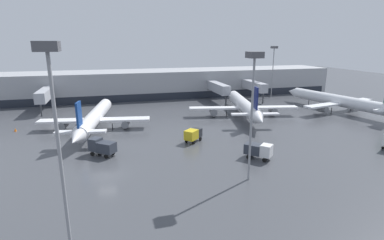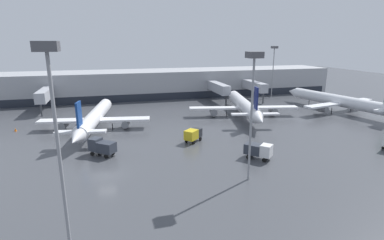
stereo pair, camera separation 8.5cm
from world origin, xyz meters
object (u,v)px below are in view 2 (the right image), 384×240
object	(u,v)px
service_truck_3	(193,134)
apron_light_mast_0	(253,80)
parked_jet_1	(340,101)
service_truck_0	(102,146)
apron_light_mast_3	(52,92)
service_truck_1	(258,150)
apron_light_mast_1	(274,57)
traffic_cone_0	(15,130)
parked_jet_0	(94,118)
parked_jet_3	(244,106)

from	to	relation	value
service_truck_3	apron_light_mast_0	world-z (taller)	apron_light_mast_0
parked_jet_1	service_truck_0	bearing A→B (deg)	92.83
service_truck_3	apron_light_mast_0	bearing A→B (deg)	-122.80
apron_light_mast_0	service_truck_3	bearing A→B (deg)	99.95
service_truck_3	apron_light_mast_3	distance (m)	35.40
service_truck_1	apron_light_mast_1	xyz separation A→B (m)	(30.79, 49.86, 12.11)
service_truck_1	apron_light_mast_0	world-z (taller)	apron_light_mast_0
traffic_cone_0	apron_light_mast_0	world-z (taller)	apron_light_mast_0
parked_jet_1	apron_light_mast_1	distance (m)	27.95
service_truck_3	apron_light_mast_3	xyz separation A→B (m)	(-19.12, -26.72, 13.18)
service_truck_1	service_truck_3	xyz separation A→B (m)	(-8.00, 11.04, -0.03)
service_truck_0	apron_light_mast_3	size ratio (longest dim) A/B	0.26
parked_jet_1	service_truck_1	distance (m)	44.69
parked_jet_0	apron_light_mast_0	world-z (taller)	apron_light_mast_0
apron_light_mast_1	apron_light_mast_3	size ratio (longest dim) A/B	0.92
parked_jet_1	apron_light_mast_1	world-z (taller)	apron_light_mast_1
traffic_cone_0	apron_light_mast_0	size ratio (longest dim) A/B	0.04
parked_jet_3	service_truck_1	bearing A→B (deg)	171.83
parked_jet_0	service_truck_0	size ratio (longest dim) A/B	7.21
parked_jet_3	parked_jet_0	bearing A→B (deg)	105.60
parked_jet_1	service_truck_1	world-z (taller)	parked_jet_1
parked_jet_3	service_truck_0	bearing A→B (deg)	130.55
apron_light_mast_1	parked_jet_0	bearing A→B (deg)	-156.43
parked_jet_0	service_truck_1	size ratio (longest dim) A/B	7.64
service_truck_1	apron_light_mast_1	size ratio (longest dim) A/B	0.26
apron_light_mast_0	apron_light_mast_3	distance (m)	24.02
parked_jet_0	traffic_cone_0	distance (m)	16.86
service_truck_3	apron_light_mast_3	size ratio (longest dim) A/B	0.22
parked_jet_1	service_truck_0	distance (m)	63.97
apron_light_mast_1	traffic_cone_0	bearing A→B (deg)	-163.35
parked_jet_3	apron_light_mast_3	size ratio (longest dim) A/B	1.80
parked_jet_0	service_truck_0	xyz separation A→B (m)	(1.77, -16.56, -0.96)
apron_light_mast_3	traffic_cone_0	bearing A→B (deg)	109.93
parked_jet_1	traffic_cone_0	size ratio (longest dim) A/B	51.66
service_truck_0	traffic_cone_0	bearing A→B (deg)	-7.73
service_truck_1	service_truck_0	bearing A→B (deg)	-151.61
service_truck_3	apron_light_mast_1	size ratio (longest dim) A/B	0.24
parked_jet_1	parked_jet_0	bearing A→B (deg)	77.82
parked_jet_0	parked_jet_3	size ratio (longest dim) A/B	1.02
apron_light_mast_3	parked_jet_0	bearing A→B (deg)	89.03
parked_jet_0	apron_light_mast_3	world-z (taller)	apron_light_mast_3
service_truck_0	apron_light_mast_0	distance (m)	27.59
parked_jet_0	traffic_cone_0	size ratio (longest dim) A/B	47.93
service_truck_3	apron_light_mast_1	xyz separation A→B (m)	(38.79, 38.82, 12.14)
parked_jet_0	parked_jet_1	xyz separation A→B (m)	(63.57, -0.08, 0.41)
parked_jet_3	apron_light_mast_1	size ratio (longest dim) A/B	1.96
parked_jet_3	service_truck_3	world-z (taller)	parked_jet_3
apron_light_mast_3	service_truck_1	bearing A→B (deg)	30.04
service_truck_0	apron_light_mast_0	xyz separation A→B (m)	(19.75, -14.90, 12.22)
service_truck_1	apron_light_mast_1	bearing A→B (deg)	105.34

